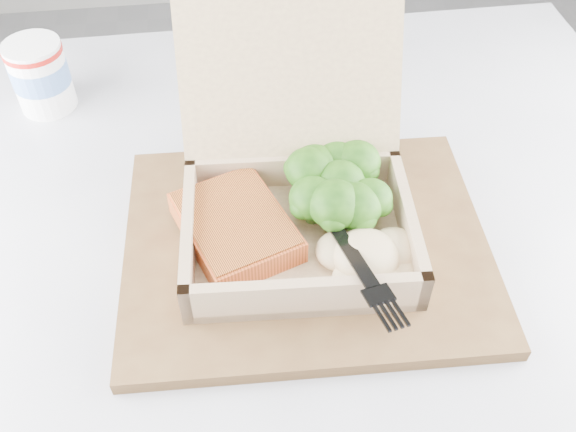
{
  "coord_description": "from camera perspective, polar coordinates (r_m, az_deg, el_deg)",
  "views": [
    {
      "loc": [
        -0.54,
        -0.28,
        1.24
      ],
      "look_at": [
        -0.49,
        0.12,
        0.8
      ],
      "focal_mm": 40.0,
      "sensor_mm": 36.0,
      "label": 1
    }
  ],
  "objects": [
    {
      "name": "takeout_container",
      "position": [
        0.6,
        0.71,
        3.11
      ],
      "size": [
        0.23,
        0.25,
        0.19
      ],
      "rotation": [
        0.0,
        0.0,
        -0.06
      ],
      "color": "tan",
      "rests_on": "serving_tray"
    },
    {
      "name": "paper_cup",
      "position": [
        0.82,
        -21.2,
        11.7
      ],
      "size": [
        0.07,
        0.07,
        0.08
      ],
      "color": "white",
      "rests_on": "cafe_table"
    },
    {
      "name": "cafe_table",
      "position": [
        0.78,
        1.47,
        -13.16
      ],
      "size": [
        0.88,
        0.88,
        0.76
      ],
      "rotation": [
        0.0,
        0.0,
        0.01
      ],
      "color": "black",
      "rests_on": "floor"
    },
    {
      "name": "receipt",
      "position": [
        0.75,
        -0.84,
        7.44
      ],
      "size": [
        0.08,
        0.14,
        0.0
      ],
      "primitive_type": "cube",
      "rotation": [
        0.0,
        0.0,
        -0.05
      ],
      "color": "white",
      "rests_on": "cafe_table"
    },
    {
      "name": "salmon_fillet",
      "position": [
        0.6,
        -4.68,
        -0.99
      ],
      "size": [
        0.12,
        0.14,
        0.02
      ],
      "primitive_type": "cube",
      "rotation": [
        0.0,
        0.0,
        0.35
      ],
      "color": "#D05828",
      "rests_on": "takeout_container"
    },
    {
      "name": "broccoli_pile",
      "position": [
        0.62,
        4.66,
        2.44
      ],
      "size": [
        0.12,
        0.12,
        0.04
      ],
      "primitive_type": null,
      "color": "#3D801C",
      "rests_on": "takeout_container"
    },
    {
      "name": "serving_tray",
      "position": [
        0.62,
        1.62,
        -2.59
      ],
      "size": [
        0.36,
        0.29,
        0.01
      ],
      "primitive_type": "cube",
      "rotation": [
        0.0,
        0.0,
        -0.04
      ],
      "color": "brown",
      "rests_on": "cafe_table"
    },
    {
      "name": "plastic_fork",
      "position": [
        0.57,
        4.37,
        -1.0
      ],
      "size": [
        0.05,
        0.17,
        0.02
      ],
      "rotation": [
        0.0,
        0.0,
        3.34
      ],
      "color": "black",
      "rests_on": "mashed_potatoes"
    },
    {
      "name": "mashed_potatoes",
      "position": [
        0.57,
        6.98,
        -3.51
      ],
      "size": [
        0.1,
        0.08,
        0.03
      ],
      "primitive_type": "ellipsoid",
      "color": "#D3BB89",
      "rests_on": "takeout_container"
    }
  ]
}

